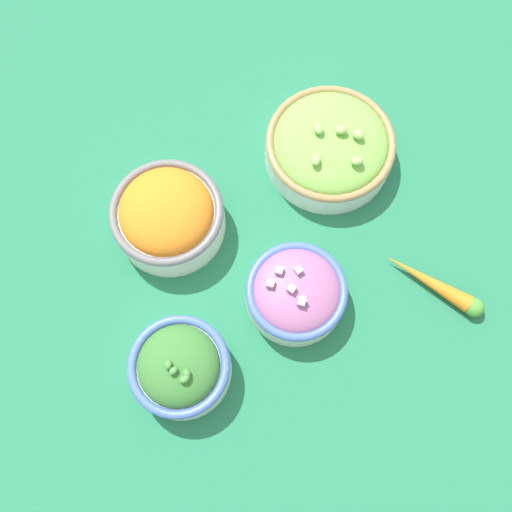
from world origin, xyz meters
The scene contains 6 objects.
ground_plane centered at (0.00, 0.00, 0.00)m, with size 3.00×3.00×0.00m, color #23704C.
bowl_red_onion centered at (0.02, -0.07, 0.03)m, with size 0.14×0.14×0.07m.
bowl_carrots centered at (-0.08, 0.11, 0.04)m, with size 0.16×0.16×0.09m.
bowl_lettuce centered at (0.17, 0.10, 0.03)m, with size 0.19×0.19×0.08m.
bowl_broccoli centered at (-0.16, -0.09, 0.04)m, with size 0.13×0.13×0.08m.
loose_carrot centered at (0.20, -0.15, 0.01)m, with size 0.09×0.14×0.03m.
Camera 1 is at (-0.11, -0.21, 0.78)m, focal length 40.00 mm.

